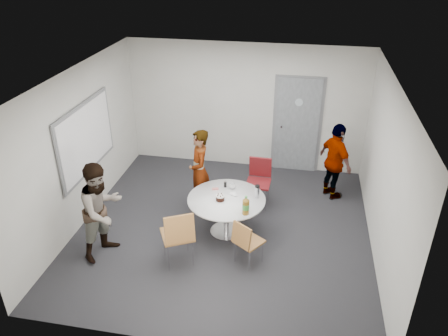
% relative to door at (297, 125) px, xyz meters
% --- Properties ---
extents(floor, '(5.00, 5.00, 0.00)m').
position_rel_door_xyz_m(floor, '(-1.10, -2.48, -1.03)').
color(floor, '#252429').
rests_on(floor, ground).
extents(ceiling, '(5.00, 5.00, 0.00)m').
position_rel_door_xyz_m(ceiling, '(-1.10, -2.48, 1.67)').
color(ceiling, silver).
rests_on(ceiling, wall_back).
extents(wall_back, '(5.00, 0.00, 5.00)m').
position_rel_door_xyz_m(wall_back, '(-1.10, 0.02, 0.32)').
color(wall_back, beige).
rests_on(wall_back, floor).
extents(wall_left, '(0.00, 5.00, 5.00)m').
position_rel_door_xyz_m(wall_left, '(-3.60, -2.48, 0.32)').
color(wall_left, beige).
rests_on(wall_left, floor).
extents(wall_right, '(0.00, 5.00, 5.00)m').
position_rel_door_xyz_m(wall_right, '(1.40, -2.48, 0.32)').
color(wall_right, beige).
rests_on(wall_right, floor).
extents(wall_front, '(5.00, 0.00, 5.00)m').
position_rel_door_xyz_m(wall_front, '(-1.10, -4.98, 0.32)').
color(wall_front, beige).
rests_on(wall_front, floor).
extents(door, '(1.02, 0.17, 2.12)m').
position_rel_door_xyz_m(door, '(0.00, 0.00, 0.00)').
color(door, slate).
rests_on(door, wall_back).
extents(whiteboard, '(0.04, 1.90, 1.25)m').
position_rel_door_xyz_m(whiteboard, '(-3.56, -2.28, 0.42)').
color(whiteboard, slate).
rests_on(whiteboard, wall_left).
extents(table, '(1.30, 1.30, 1.01)m').
position_rel_door_xyz_m(table, '(-1.01, -2.57, -0.43)').
color(table, white).
rests_on(table, floor).
extents(chair_near_left, '(0.64, 0.66, 0.98)m').
position_rel_door_xyz_m(chair_near_left, '(-1.59, -3.53, -0.42)').
color(chair_near_left, olive).
rests_on(chair_near_left, floor).
extents(chair_near_right, '(0.53, 0.54, 0.79)m').
position_rel_door_xyz_m(chair_near_right, '(-0.59, -3.33, -0.55)').
color(chair_near_right, olive).
rests_on(chair_near_right, floor).
extents(chair_far, '(0.45, 0.49, 0.92)m').
position_rel_door_xyz_m(chair_far, '(-0.61, -1.51, -0.46)').
color(chair_far, maroon).
rests_on(chair_far, floor).
extents(person_main, '(0.56, 0.67, 1.57)m').
position_rel_door_xyz_m(person_main, '(-1.65, -1.90, -0.24)').
color(person_main, '#A5C6EA').
rests_on(person_main, floor).
extents(person_left, '(0.87, 0.96, 1.61)m').
position_rel_door_xyz_m(person_left, '(-2.83, -3.45, -0.22)').
color(person_left, white).
rests_on(person_left, floor).
extents(person_right, '(0.81, 0.95, 1.53)m').
position_rel_door_xyz_m(person_right, '(0.78, -1.03, -0.26)').
color(person_right, black).
rests_on(person_right, floor).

